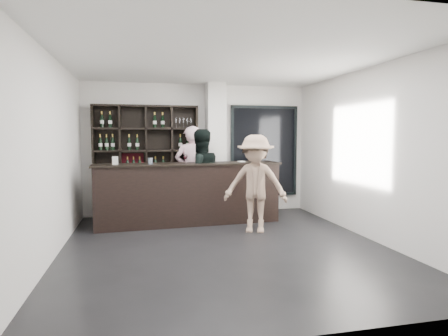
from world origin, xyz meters
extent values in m
cube|color=black|center=(0.00, 0.00, -0.01)|extent=(5.00, 5.50, 0.01)
cube|color=silver|center=(0.35, 2.47, 1.45)|extent=(0.40, 0.40, 2.90)
cube|color=black|center=(1.55, 2.69, 1.40)|extent=(1.60, 0.08, 2.10)
cube|color=black|center=(1.55, 2.69, 1.40)|extent=(1.48, 0.02, 1.98)
cube|color=black|center=(-0.35, 1.72, 0.59)|extent=(3.59, 0.67, 1.18)
cube|color=black|center=(-0.35, 1.72, 1.20)|extent=(3.67, 0.75, 0.03)
imported|color=#FFCCD9|center=(-0.20, 2.40, 0.98)|extent=(0.74, 0.51, 1.97)
imported|color=black|center=(-0.10, 1.85, 0.94)|extent=(1.08, 0.94, 1.89)
imported|color=#9C7C66|center=(0.75, 0.81, 0.88)|extent=(1.31, 1.04, 1.77)
cylinder|color=#A0AEC3|center=(-1.10, 1.58, 1.27)|extent=(0.12, 0.12, 0.12)
cube|color=white|center=(0.77, 1.84, 1.22)|extent=(0.15, 0.15, 0.02)
cube|color=white|center=(-1.74, 1.67, 1.29)|extent=(0.11, 0.07, 0.15)
camera|label=1|loc=(-1.28, -5.63, 1.73)|focal=30.00mm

